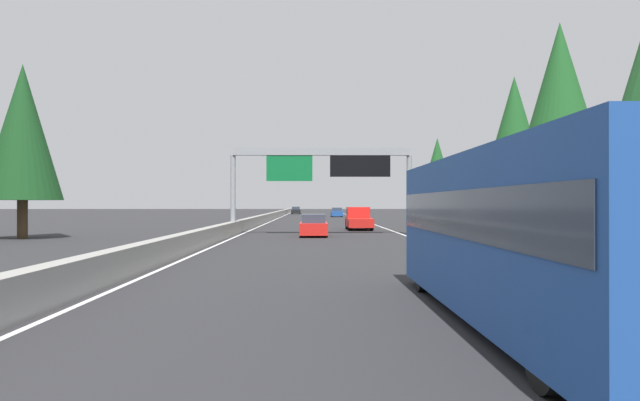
% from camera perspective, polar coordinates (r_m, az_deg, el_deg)
% --- Properties ---
extents(ground_plane, '(320.00, 320.00, 0.00)m').
position_cam_1_polar(ground_plane, '(61.85, -5.55, -2.28)').
color(ground_plane, '#262628').
extents(median_barrier, '(180.00, 0.56, 0.90)m').
position_cam_1_polar(median_barrier, '(81.80, -4.56, -1.46)').
color(median_barrier, gray).
rests_on(median_barrier, ground).
extents(shoulder_stripe_right, '(160.00, 0.16, 0.01)m').
position_cam_1_polar(shoulder_stripe_right, '(71.89, 4.34, -1.99)').
color(shoulder_stripe_right, silver).
rests_on(shoulder_stripe_right, ground).
extents(shoulder_stripe_median, '(160.00, 0.16, 0.01)m').
position_cam_1_polar(shoulder_stripe_median, '(71.80, -4.67, -1.99)').
color(shoulder_stripe_median, silver).
rests_on(shoulder_stripe_median, ground).
extents(sign_gantry_overhead, '(0.50, 12.68, 6.03)m').
position_cam_1_polar(sign_gantry_overhead, '(42.28, 0.36, 3.28)').
color(sign_gantry_overhead, gray).
rests_on(sign_gantry_overhead, ground).
extents(bus_near_right, '(11.50, 2.55, 3.10)m').
position_cam_1_polar(bus_near_right, '(11.65, 18.59, -2.65)').
color(bus_near_right, '#1E4793').
rests_on(bus_near_right, ground).
extents(sedan_distant_b, '(4.40, 1.80, 1.47)m').
position_cam_1_polar(sedan_distant_b, '(40.07, -0.60, -2.41)').
color(sedan_distant_b, red).
rests_on(sedan_distant_b, ground).
extents(pickup_distant_a, '(5.60, 2.00, 1.86)m').
position_cam_1_polar(pickup_distant_a, '(50.41, 3.65, -1.70)').
color(pickup_distant_a, red).
rests_on(pickup_distant_a, ground).
extents(sedan_far_center, '(4.40, 1.80, 1.47)m').
position_cam_1_polar(sedan_far_center, '(121.04, -2.28, -0.95)').
color(sedan_far_center, black).
rests_on(sedan_far_center, ground).
extents(sedan_mid_center, '(4.40, 1.80, 1.47)m').
position_cam_1_polar(sedan_mid_center, '(96.10, 1.59, -1.14)').
color(sedan_mid_center, '#1E4793').
rests_on(sedan_mid_center, ground).
extents(conifer_right_near, '(6.48, 6.48, 14.73)m').
position_cam_1_polar(conifer_right_near, '(45.45, 21.66, 8.33)').
color(conifer_right_near, '#4C3823').
rests_on(conifer_right_near, ground).
extents(conifer_right_mid, '(5.89, 5.89, 13.39)m').
position_cam_1_polar(conifer_right_mid, '(56.27, 17.83, 5.83)').
color(conifer_right_mid, '#4C3823').
rests_on(conifer_right_mid, ground).
extents(conifer_right_far, '(4.13, 4.13, 9.39)m').
position_cam_1_polar(conifer_right_far, '(68.08, 10.99, 2.72)').
color(conifer_right_far, '#4C3823').
rests_on(conifer_right_far, ground).
extents(conifer_left_near, '(4.78, 4.78, 10.86)m').
position_cam_1_polar(conifer_left_near, '(42.10, -26.21, 5.78)').
color(conifer_left_near, '#4C3823').
rests_on(conifer_left_near, ground).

